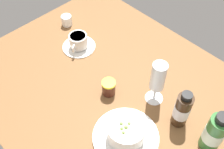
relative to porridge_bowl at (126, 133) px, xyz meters
The scene contains 8 objects.
ground_plane 21.02cm from the porridge_bowl, 147.07° to the left, with size 110.00×84.00×3.00cm, color brown.
porridge_bowl is the anchor object (origin of this frame).
coffee_cup 46.31cm from the porridge_bowl, 159.67° to the left, with size 14.04×14.04×6.44cm.
creamer_jug 62.55cm from the porridge_bowl, 159.77° to the left, with size 4.71×5.67×5.38cm.
wine_glass 20.84cm from the porridge_bowl, 101.54° to the left, with size 6.60×6.60×18.05cm.
jam_jar 19.10cm from the porridge_bowl, 152.96° to the left, with size 5.15×5.15×6.06cm.
sauce_bottle_green 26.96cm from the porridge_bowl, 41.01° to the left, with size 6.26×6.26×16.98cm.
sauce_bottle_brown 19.59cm from the porridge_bowl, 64.75° to the left, with size 5.31×5.31×15.78cm.
Camera 1 is at (44.02, -43.32, 82.63)cm, focal length 43.96 mm.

